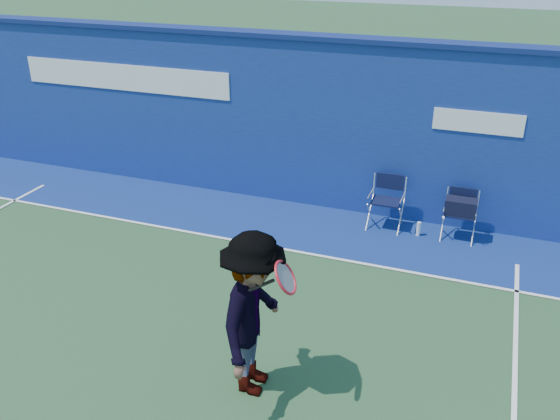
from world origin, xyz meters
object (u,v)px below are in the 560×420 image
at_px(directors_chair_left, 385,212).
at_px(water_bottle, 418,229).
at_px(tennis_player, 254,315).
at_px(directors_chair_right, 459,220).

height_order(directors_chair_left, water_bottle, directors_chair_left).
height_order(directors_chair_left, tennis_player, tennis_player).
bearing_deg(directors_chair_right, tennis_player, -111.86).
height_order(directors_chair_right, tennis_player, tennis_player).
xyz_separation_m(directors_chair_left, directors_chair_right, (1.22, 0.00, 0.06)).
bearing_deg(directors_chair_left, water_bottle, -11.76).
distance_m(directors_chair_right, water_bottle, 0.67).
xyz_separation_m(directors_chair_left, tennis_player, (-0.57, -4.45, 0.68)).
bearing_deg(tennis_player, water_bottle, 74.95).
bearing_deg(directors_chair_right, directors_chair_left, -179.94).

